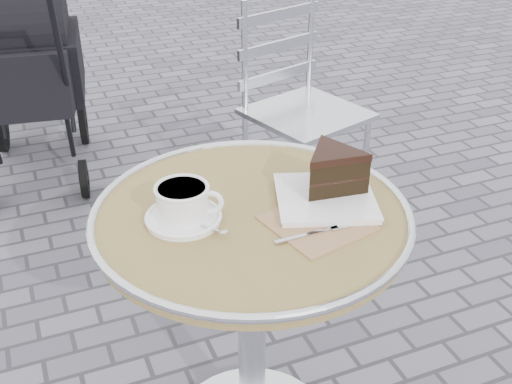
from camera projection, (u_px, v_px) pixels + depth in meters
name	position (u px, v px, depth m)	size (l,w,h in m)	color
cafe_table	(252.00, 271.00, 1.51)	(0.72, 0.72, 0.74)	silver
cappuccino_set	(184.00, 206.00, 1.37)	(0.17, 0.18, 0.08)	white
cake_plate_set	(331.00, 177.00, 1.45)	(0.34, 0.33, 0.12)	#9E7356
bistro_chair	(291.00, 85.00, 2.57)	(0.51, 0.51, 0.91)	silver
baby_stroller	(28.00, 79.00, 2.95)	(0.58, 1.02, 1.00)	black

